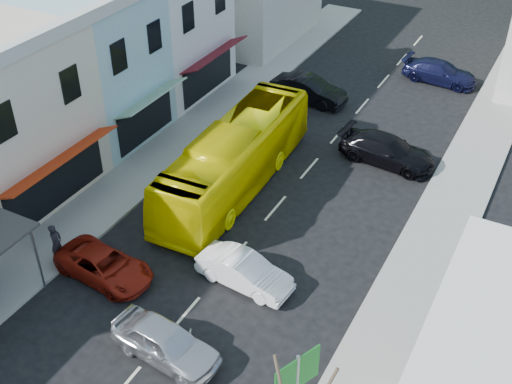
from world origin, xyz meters
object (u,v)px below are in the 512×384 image
at_px(bus, 235,160).
at_px(car_silver, 166,343).
at_px(car_red, 104,264).
at_px(car_white, 244,271).
at_px(pedestrian_left, 56,244).

xyz_separation_m(bus, car_silver, (3.18, -10.77, -0.85)).
relative_size(car_silver, car_red, 0.96).
bearing_deg(car_silver, car_white, -2.13).
distance_m(car_red, pedestrian_left, 2.38).
relative_size(bus, car_red, 2.52).
bearing_deg(car_red, pedestrian_left, 100.04).
distance_m(car_silver, pedestrian_left, 7.39).
xyz_separation_m(car_white, car_red, (-5.37, -2.36, 0.00)).
bearing_deg(car_white, bus, 37.58).
height_order(car_silver, car_white, same).
relative_size(bus, car_silver, 2.64).
bearing_deg(car_red, car_white, -60.72).
distance_m(bus, car_red, 8.61).
bearing_deg(pedestrian_left, car_silver, -123.09).
bearing_deg(pedestrian_left, car_white, -87.89).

